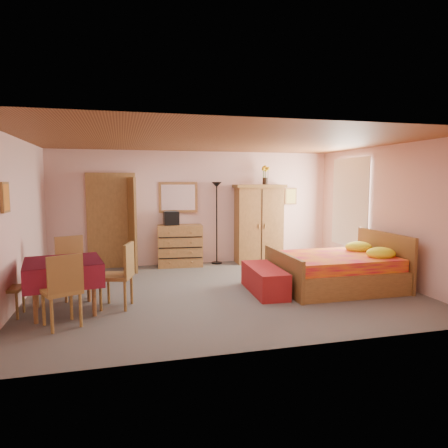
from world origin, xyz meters
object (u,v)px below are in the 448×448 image
object	(u,v)px
bed	(335,261)
chair_south	(61,290)
wall_mirror	(178,197)
floor_lamp	(217,223)
chair_west	(8,288)
chest_of_drawers	(180,246)
dining_table	(64,286)
sunflower_vase	(265,175)
stereo	(171,218)
chair_east	(116,275)
chair_north	(74,268)
wardrobe	(259,224)
bench	(264,280)

from	to	relation	value
bed	chair_south	world-z (taller)	chair_south
wall_mirror	bed	distance (m)	3.82
floor_lamp	chair_west	xyz separation A→B (m)	(-3.71, -2.85, -0.53)
chest_of_drawers	dining_table	world-z (taller)	chest_of_drawers
bed	dining_table	distance (m)	4.56
floor_lamp	sunflower_vase	distance (m)	1.60
floor_lamp	chair_south	size ratio (longest dim) A/B	1.92
stereo	chair_east	distance (m)	3.07
chair_west	chair_east	world-z (taller)	chair_east
chest_of_drawers	chair_north	size ratio (longest dim) A/B	0.98
chest_of_drawers	chair_south	world-z (taller)	chair_south
stereo	wall_mirror	bearing A→B (deg)	42.05
wardrobe	chair_west	world-z (taller)	wardrobe
chair_north	chair_east	distance (m)	0.97
chest_of_drawers	dining_table	distance (m)	3.46
chair_north	wardrobe	bearing A→B (deg)	-175.70
wardrobe	chair_north	world-z (taller)	wardrobe
chest_of_drawers	wall_mirror	bearing A→B (deg)	95.00
chest_of_drawers	bench	distance (m)	2.74
wardrobe	dining_table	size ratio (longest dim) A/B	1.75
wall_mirror	dining_table	bearing A→B (deg)	-120.60
sunflower_vase	chair_west	size ratio (longest dim) A/B	0.53
wall_mirror	chair_north	world-z (taller)	wall_mirror
wardrobe	chair_west	size ratio (longest dim) A/B	2.21
chest_of_drawers	chair_west	bearing A→B (deg)	-130.68
stereo	chair_east	size ratio (longest dim) A/B	0.33
wall_mirror	wardrobe	xyz separation A→B (m)	(1.86, -0.25, -0.63)
chest_of_drawers	stereo	distance (m)	0.65
chest_of_drawers	chair_north	distance (m)	2.88
wardrobe	wall_mirror	bearing A→B (deg)	174.81
bench	floor_lamp	bearing A→B (deg)	95.32
wardrobe	chest_of_drawers	bearing A→B (deg)	-178.76
stereo	chair_south	size ratio (longest dim) A/B	0.33
bed	chair_north	size ratio (longest dim) A/B	2.10
chest_of_drawers	wall_mirror	size ratio (longest dim) A/B	1.12
chest_of_drawers	chair_west	size ratio (longest dim) A/B	1.19
bench	chair_west	world-z (taller)	chair_west
chest_of_drawers	wall_mirror	distance (m)	1.10
wardrobe	dining_table	world-z (taller)	wardrobe
bed	chair_east	size ratio (longest dim) A/B	2.13
chair_south	chair_east	bearing A→B (deg)	17.98
stereo	floor_lamp	size ratio (longest dim) A/B	0.17
floor_lamp	wardrobe	bearing A→B (deg)	-6.27
stereo	chair_east	xyz separation A→B (m)	(-1.18, -2.77, -0.59)
chest_of_drawers	chair_west	world-z (taller)	chest_of_drawers
bed	chair_west	size ratio (longest dim) A/B	2.55
wall_mirror	dining_table	distance (m)	3.81
bed	chest_of_drawers	bearing A→B (deg)	134.51
bed	chair_south	size ratio (longest dim) A/B	2.14
wall_mirror	chair_east	xyz separation A→B (m)	(-1.36, -2.94, -1.05)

